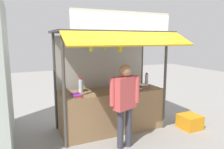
# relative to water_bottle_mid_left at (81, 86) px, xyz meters

# --- Properties ---
(ground_plane) EXTENTS (20.00, 20.00, 0.00)m
(ground_plane) POSITION_rel_water_bottle_mid_left_xyz_m (0.63, -0.23, -1.03)
(ground_plane) COLOR gray
(stall_counter) EXTENTS (2.26, 0.78, 0.92)m
(stall_counter) POSITION_rel_water_bottle_mid_left_xyz_m (0.63, -0.23, -0.57)
(stall_counter) COLOR olive
(stall_counter) RESTS_ON ground
(stall_structure) EXTENTS (2.46, 1.71, 2.54)m
(stall_structure) POSITION_rel_water_bottle_mid_left_xyz_m (0.63, -0.08, 0.54)
(stall_structure) COLOR #4C4742
(stall_structure) RESTS_ON ground
(water_bottle_mid_left) EXTENTS (0.07, 0.07, 0.24)m
(water_bottle_mid_left) POSITION_rel_water_bottle_mid_left_xyz_m (0.00, 0.00, 0.00)
(water_bottle_mid_left) COLOR silver
(water_bottle_mid_left) RESTS_ON stall_counter
(water_bottle_right) EXTENTS (0.09, 0.09, 0.31)m
(water_bottle_right) POSITION_rel_water_bottle_mid_left_xyz_m (-0.05, -0.11, 0.03)
(water_bottle_right) COLOR silver
(water_bottle_right) RESTS_ON stall_counter
(water_bottle_far_left) EXTENTS (0.08, 0.08, 0.30)m
(water_bottle_far_left) POSITION_rel_water_bottle_mid_left_xyz_m (1.62, -0.08, 0.03)
(water_bottle_far_left) COLOR silver
(water_bottle_far_left) RESTS_ON stall_counter
(magazine_stack_back_left) EXTENTS (0.24, 0.28, 0.05)m
(magazine_stack_back_left) POSITION_rel_water_bottle_mid_left_xyz_m (1.11, -0.41, -0.09)
(magazine_stack_back_left) COLOR red
(magazine_stack_back_left) RESTS_ON stall_counter
(magazine_stack_back_right) EXTENTS (0.25, 0.28, 0.07)m
(magazine_stack_back_right) POSITION_rel_water_bottle_mid_left_xyz_m (1.41, -0.25, -0.08)
(magazine_stack_back_right) COLOR blue
(magazine_stack_back_right) RESTS_ON stall_counter
(magazine_stack_far_right) EXTENTS (0.20, 0.29, 0.06)m
(magazine_stack_far_right) POSITION_rel_water_bottle_mid_left_xyz_m (-0.23, -0.46, -0.08)
(magazine_stack_far_right) COLOR green
(magazine_stack_far_right) RESTS_ON stall_counter
(banana_bunch_rightmost) EXTENTS (0.10, 0.10, 0.26)m
(banana_bunch_rightmost) POSITION_rel_water_bottle_mid_left_xyz_m (-0.01, -0.72, 0.84)
(banana_bunch_rightmost) COLOR #332D23
(banana_bunch_inner_right) EXTENTS (0.10, 0.10, 0.24)m
(banana_bunch_inner_right) POSITION_rel_water_bottle_mid_left_xyz_m (0.27, -0.72, 0.87)
(banana_bunch_inner_right) COLOR #332D23
(banana_bunch_leftmost) EXTENTS (0.10, 0.10, 0.28)m
(banana_bunch_leftmost) POSITION_rel_water_bottle_mid_left_xyz_m (0.58, -0.72, 0.83)
(banana_bunch_leftmost) COLOR #332D23
(vendor_person) EXTENTS (0.60, 0.33, 1.59)m
(vendor_person) POSITION_rel_water_bottle_mid_left_xyz_m (0.52, -1.05, -0.08)
(vendor_person) COLOR #383842
(vendor_person) RESTS_ON ground
(plastic_crate) EXTENTS (0.46, 0.46, 0.31)m
(plastic_crate) POSITION_rel_water_bottle_mid_left_xyz_m (2.29, -0.90, -0.88)
(plastic_crate) COLOR orange
(plastic_crate) RESTS_ON ground
(neighbour_wall) EXTENTS (0.20, 2.40, 2.73)m
(neighbour_wall) POSITION_rel_water_bottle_mid_left_xyz_m (-1.50, 0.07, 0.33)
(neighbour_wall) COLOR #B8C3BA
(neighbour_wall) RESTS_ON ground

